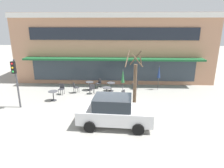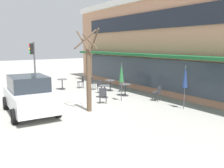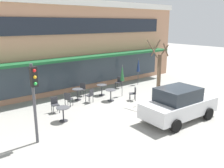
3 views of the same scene
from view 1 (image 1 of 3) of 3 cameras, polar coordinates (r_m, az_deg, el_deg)
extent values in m
plane|color=#9E9B93|center=(13.71, -0.63, -7.46)|extent=(80.00, 80.00, 0.00)
cube|color=tan|center=(22.59, 0.72, 11.01)|extent=(19.13, 8.00, 6.59)
cube|color=silver|center=(18.35, 0.34, 19.12)|extent=(19.13, 0.24, 0.44)
cube|color=#19592D|center=(18.19, 0.27, 7.14)|extent=(16.26, 1.10, 0.16)
cube|color=#1E232D|center=(18.43, 0.34, 14.15)|extent=(15.30, 0.10, 1.10)
cube|color=#2D3842|center=(18.91, 0.32, 3.81)|extent=(15.30, 0.10, 1.90)
cylinder|color=#333338|center=(16.14, -1.50, -3.52)|extent=(0.44, 0.44, 0.03)
cylinder|color=#333338|center=(16.01, -1.51, -2.30)|extent=(0.07, 0.07, 0.70)
cylinder|color=#4C4C51|center=(15.90, -1.52, -1.06)|extent=(0.70, 0.70, 0.03)
cylinder|color=#333338|center=(17.41, -0.27, -1.95)|extent=(0.44, 0.44, 0.03)
cylinder|color=#333338|center=(17.29, -0.27, -0.80)|extent=(0.07, 0.07, 0.70)
cylinder|color=#4C4C51|center=(17.18, -0.27, 0.35)|extent=(0.70, 0.70, 0.03)
cylinder|color=#333338|center=(17.71, -6.34, -1.72)|extent=(0.44, 0.44, 0.03)
cylinder|color=#333338|center=(17.60, -6.38, -0.59)|extent=(0.07, 0.07, 0.70)
cylinder|color=#4C4C51|center=(17.49, -6.42, 0.55)|extent=(0.70, 0.70, 0.03)
cylinder|color=#333338|center=(15.94, -16.30, -4.51)|extent=(0.44, 0.44, 0.03)
cylinder|color=#333338|center=(15.81, -16.41, -3.28)|extent=(0.07, 0.07, 0.70)
cylinder|color=#4C4C51|center=(15.69, -16.52, -2.03)|extent=(0.70, 0.70, 0.03)
cylinder|color=#4C4C51|center=(17.91, 13.16, 1.77)|extent=(0.04, 0.04, 2.20)
cone|color=navy|center=(17.78, 13.28, 3.48)|extent=(0.28, 0.28, 1.10)
cylinder|color=#4C4C51|center=(16.07, 3.09, 0.45)|extent=(0.04, 0.04, 2.20)
cone|color=#286B38|center=(15.92, 3.13, 2.35)|extent=(0.28, 0.28, 1.10)
cylinder|color=#333338|center=(17.39, -9.85, -1.50)|extent=(0.04, 0.04, 0.45)
cylinder|color=#333338|center=(17.09, -9.42, -1.81)|extent=(0.04, 0.04, 0.45)
cylinder|color=#333338|center=(17.28, -10.89, -1.69)|extent=(0.04, 0.04, 0.45)
cylinder|color=#333338|center=(16.97, -10.48, -2.00)|extent=(0.04, 0.04, 0.45)
cube|color=#333338|center=(17.10, -10.20, -0.97)|extent=(0.56, 0.56, 0.04)
cube|color=#333338|center=(16.98, -10.81, -0.36)|extent=(0.26, 0.35, 0.40)
cylinder|color=#333338|center=(16.88, -6.45, -1.92)|extent=(0.04, 0.04, 0.45)
cylinder|color=#333338|center=(16.94, -5.32, -1.82)|extent=(0.04, 0.04, 0.45)
cylinder|color=#333338|center=(16.57, -6.24, -2.29)|extent=(0.04, 0.04, 0.45)
cylinder|color=#333338|center=(16.63, -5.09, -2.19)|extent=(0.04, 0.04, 0.45)
cube|color=#333338|center=(16.68, -5.80, -1.26)|extent=(0.51, 0.51, 0.04)
cube|color=#333338|center=(16.44, -5.71, -0.72)|extent=(0.39, 0.17, 0.40)
cylinder|color=#333338|center=(17.79, 6.20, -0.92)|extent=(0.04, 0.04, 0.45)
cylinder|color=#333338|center=(18.09, 5.81, -0.60)|extent=(0.04, 0.04, 0.45)
cylinder|color=#333338|center=(17.91, 7.21, -0.83)|extent=(0.04, 0.04, 0.45)
cylinder|color=#333338|center=(18.21, 6.81, -0.51)|extent=(0.04, 0.04, 0.45)
cube|color=#333338|center=(17.93, 6.53, 0.03)|extent=(0.50, 0.50, 0.04)
cube|color=#333338|center=(17.93, 7.09, 0.75)|extent=(0.16, 0.39, 0.40)
cylinder|color=#333338|center=(15.21, 1.73, -3.99)|extent=(0.04, 0.04, 0.45)
cylinder|color=#333338|center=(15.47, 2.48, -3.63)|extent=(0.04, 0.04, 0.45)
cylinder|color=#333338|center=(15.03, 2.77, -4.28)|extent=(0.04, 0.04, 0.45)
cylinder|color=#333338|center=(15.29, 3.51, -3.91)|extent=(0.04, 0.04, 0.45)
cube|color=#333338|center=(15.16, 2.63, -3.09)|extent=(0.56, 0.56, 0.04)
cube|color=#333338|center=(14.99, 3.20, -2.44)|extent=(0.27, 0.35, 0.40)
cylinder|color=#333338|center=(16.80, -13.96, -2.44)|extent=(0.04, 0.04, 0.45)
cylinder|color=#333338|center=(16.94, -15.00, -2.35)|extent=(0.04, 0.04, 0.45)
cylinder|color=#333338|center=(17.09, -13.48, -2.07)|extent=(0.04, 0.04, 0.45)
cylinder|color=#333338|center=(17.23, -14.51, -1.98)|extent=(0.04, 0.04, 0.45)
cube|color=#333338|center=(16.94, -14.30, -1.43)|extent=(0.46, 0.46, 0.04)
cube|color=#333338|center=(17.02, -14.10, -0.54)|extent=(0.40, 0.10, 0.40)
cylinder|color=#333338|center=(17.87, -4.08, -0.77)|extent=(0.04, 0.04, 0.45)
cylinder|color=#333338|center=(18.15, -4.67, -0.51)|extent=(0.04, 0.04, 0.45)
cylinder|color=#333338|center=(18.05, -3.18, -0.57)|extent=(0.04, 0.04, 0.45)
cylinder|color=#333338|center=(18.32, -3.77, -0.31)|extent=(0.04, 0.04, 0.45)
cube|color=#333338|center=(18.02, -3.94, 0.20)|extent=(0.56, 0.56, 0.04)
cube|color=#333338|center=(18.06, -3.48, 0.97)|extent=(0.29, 0.33, 0.40)
cube|color=silver|center=(11.53, 0.90, -8.60)|extent=(4.30, 2.05, 0.76)
cube|color=#232B33|center=(11.25, 0.15, -5.26)|extent=(2.19, 1.72, 0.68)
cylinder|color=black|center=(12.48, 7.29, -8.59)|extent=(0.65, 0.26, 0.64)
cylinder|color=black|center=(10.88, 7.48, -12.69)|extent=(0.65, 0.26, 0.64)
cylinder|color=black|center=(12.66, -4.69, -8.11)|extent=(0.65, 0.26, 0.64)
cylinder|color=black|center=(11.09, -6.39, -12.03)|extent=(0.65, 0.26, 0.64)
cylinder|color=brown|center=(13.55, 6.55, -0.84)|extent=(0.24, 0.24, 3.10)
cylinder|color=brown|center=(13.06, 8.24, 6.52)|extent=(0.26, 0.71, 0.73)
cylinder|color=brown|center=(13.44, 6.77, 7.44)|extent=(0.78, 0.10, 0.98)
cylinder|color=brown|center=(13.20, 4.41, 7.31)|extent=(0.37, 1.16, 0.99)
cylinder|color=brown|center=(12.76, 7.31, 6.62)|extent=(0.77, 0.26, 0.86)
cylinder|color=#47474C|center=(15.02, -25.44, -0.04)|extent=(0.12, 0.12, 3.40)
cube|color=black|center=(14.59, -26.35, 4.26)|extent=(0.26, 0.20, 0.80)
sphere|color=red|center=(14.43, -26.73, 5.18)|extent=(0.13, 0.13, 0.13)
sphere|color=gold|center=(14.48, -26.60, 4.18)|extent=(0.13, 0.13, 0.13)
sphere|color=green|center=(14.53, -26.46, 3.18)|extent=(0.13, 0.13, 0.13)
camera|label=2|loc=(13.41, 56.53, -1.47)|focal=38.00mm
camera|label=3|loc=(10.92, -68.44, 2.30)|focal=38.00mm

